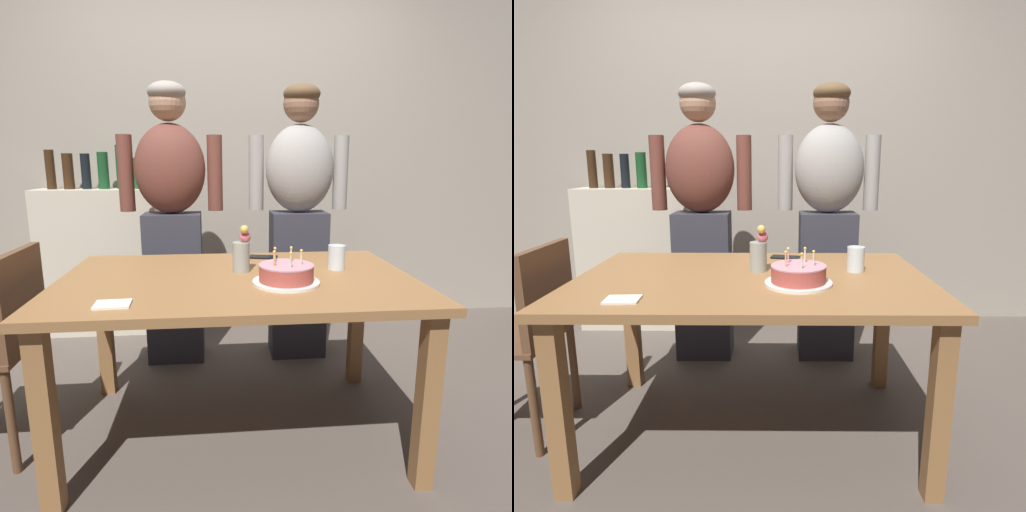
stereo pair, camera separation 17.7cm
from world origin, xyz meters
The scene contains 12 objects.
ground_plane centered at (0.00, 0.00, 0.00)m, with size 10.00×10.00×0.00m, color #564C44.
back_wall centered at (0.00, 1.55, 1.30)m, with size 5.20×0.10×2.60m, color #9E9384.
dining_table centered at (0.00, 0.00, 0.64)m, with size 1.50×0.96×0.74m.
birthday_cake centered at (0.19, -0.13, 0.78)m, with size 0.27×0.27×0.14m.
water_glass_near centered at (0.46, 0.09, 0.80)m, with size 0.08×0.08×0.11m, color silver.
cell_phone centered at (0.15, 0.35, 0.74)m, with size 0.14×0.07×0.01m, color black.
napkin_stack centered at (-0.44, -0.34, 0.74)m, with size 0.12×0.09×0.01m, color white.
flower_vase centered at (0.03, 0.09, 0.82)m, with size 0.08×0.08×0.21m.
person_man_bearded centered at (-0.35, 0.81, 0.87)m, with size 0.61×0.27×1.66m.
person_woman_cardigan centered at (0.42, 0.81, 0.87)m, with size 0.61×0.27×1.66m.
dining_chair centered at (-0.99, -0.01, 0.52)m, with size 0.42×0.42×0.87m.
shelf_cabinet centered at (-0.91, 1.33, 0.53)m, with size 0.83×0.30×1.33m.
Camera 1 is at (-0.09, -1.77, 1.22)m, focal length 30.00 mm.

